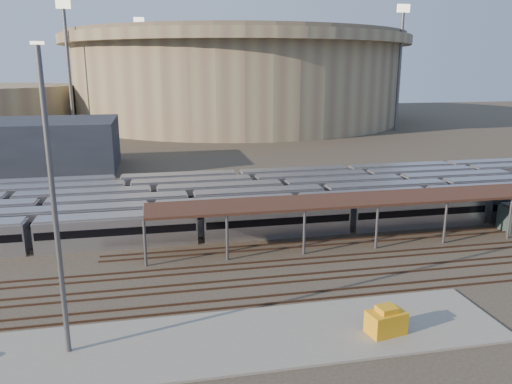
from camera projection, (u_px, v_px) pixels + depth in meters
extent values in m
plane|color=#383026|center=(224.00, 265.00, 52.41)|extent=(420.00, 420.00, 0.00)
cube|color=gray|center=(186.00, 345.00, 37.17)|extent=(50.00, 9.00, 0.20)
cube|color=#BBBABF|center=(200.00, 226.00, 59.22)|extent=(112.00, 2.90, 3.60)
cube|color=#BBBABF|center=(152.00, 219.00, 62.13)|extent=(112.00, 2.90, 3.60)
cube|color=#BBBABF|center=(191.00, 207.00, 67.11)|extent=(112.00, 2.90, 3.60)
cube|color=#BBBABF|center=(154.00, 201.00, 70.16)|extent=(112.00, 2.90, 3.60)
cube|color=#BBBABF|center=(253.00, 189.00, 77.09)|extent=(112.00, 2.90, 3.60)
cube|color=#BBBABF|center=(238.00, 183.00, 80.75)|extent=(112.00, 2.90, 3.60)
cylinder|color=#535458|center=(145.00, 243.00, 51.46)|extent=(0.30, 0.30, 5.00)
cylinder|color=#535458|center=(145.00, 227.00, 56.59)|extent=(0.30, 0.30, 5.00)
cylinder|color=#535458|center=(227.00, 238.00, 53.14)|extent=(0.30, 0.30, 5.00)
cylinder|color=#535458|center=(220.00, 223.00, 58.26)|extent=(0.30, 0.30, 5.00)
cylinder|color=#535458|center=(304.00, 232.00, 54.81)|extent=(0.30, 0.30, 5.00)
cylinder|color=#535458|center=(291.00, 218.00, 59.94)|extent=(0.30, 0.30, 5.00)
cylinder|color=#535458|center=(377.00, 228.00, 56.49)|extent=(0.30, 0.30, 5.00)
cylinder|color=#535458|center=(358.00, 214.00, 61.61)|extent=(0.30, 0.30, 5.00)
cylinder|color=#535458|center=(445.00, 223.00, 58.16)|extent=(0.30, 0.30, 5.00)
cylinder|color=#535458|center=(421.00, 210.00, 63.29)|extent=(0.30, 0.30, 5.00)
cylinder|color=#535458|center=(510.00, 218.00, 59.84)|extent=(0.30, 0.30, 5.00)
cylinder|color=#535458|center=(481.00, 206.00, 64.96)|extent=(0.30, 0.30, 5.00)
cube|color=#341C15|center=(402.00, 197.00, 59.23)|extent=(60.00, 6.00, 0.30)
cube|color=#4C3323|center=(226.00, 270.00, 50.72)|extent=(170.00, 0.12, 0.18)
cube|color=#4C3323|center=(224.00, 265.00, 52.15)|extent=(170.00, 0.12, 0.18)
cube|color=#4C3323|center=(232.00, 287.00, 46.93)|extent=(170.00, 0.12, 0.18)
cube|color=#4C3323|center=(230.00, 280.00, 48.35)|extent=(170.00, 0.12, 0.18)
cube|color=#4C3323|center=(240.00, 306.00, 43.13)|extent=(170.00, 0.12, 0.18)
cube|color=#4C3323|center=(237.00, 299.00, 44.55)|extent=(170.00, 0.12, 0.18)
cylinder|color=gray|center=(237.00, 83.00, 186.73)|extent=(116.00, 116.00, 28.00)
cylinder|color=gray|center=(237.00, 40.00, 182.90)|extent=(124.00, 124.00, 3.00)
cylinder|color=brown|center=(237.00, 33.00, 182.35)|extent=(120.00, 120.00, 1.50)
cube|color=#1E232D|center=(5.00, 147.00, 96.54)|extent=(42.00, 20.00, 10.00)
cylinder|color=#535458|center=(69.00, 73.00, 146.51)|extent=(1.00, 1.00, 36.00)
cube|color=#FFF2CC|center=(63.00, 4.00, 141.77)|extent=(4.00, 0.60, 2.40)
cylinder|color=#535458|center=(399.00, 73.00, 156.57)|extent=(1.00, 1.00, 36.00)
cube|color=#FFF2CC|center=(404.00, 8.00, 151.83)|extent=(4.00, 0.60, 2.40)
cylinder|color=#535458|center=(142.00, 71.00, 197.88)|extent=(1.00, 1.00, 36.00)
cube|color=#FFF2CC|center=(139.00, 20.00, 193.14)|extent=(4.00, 0.60, 2.40)
cylinder|color=#535458|center=(54.00, 210.00, 33.60)|extent=(0.36, 0.36, 21.39)
cube|color=#FFF2CC|center=(37.00, 43.00, 30.93)|extent=(0.81, 0.33, 0.20)
cube|color=orange|center=(386.00, 322.00, 38.46)|extent=(3.13, 2.28, 1.78)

